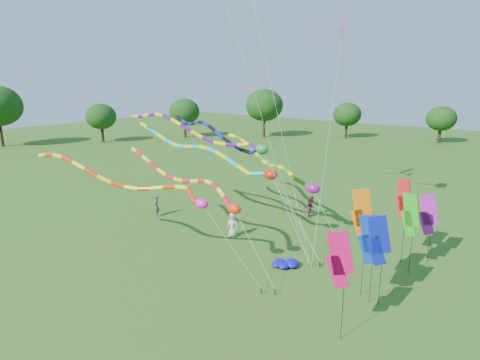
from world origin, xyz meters
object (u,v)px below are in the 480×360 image
Objects in this scene: tube_kite_orange at (135,183)px; person_c at (311,206)px; tube_kite_red at (193,184)px; blue_nylon_heap at (284,264)px; person_b at (156,206)px; person_a at (232,225)px.

tube_kite_orange is 8.15× the size of person_c.
tube_kite_red is 3.65m from tube_kite_orange.
blue_nylon_heap is at bearing 22.90° from tube_kite_orange.
tube_kite_orange is at bearing -143.48° from blue_nylon_heap.
tube_kite_red is 7.79× the size of person_c.
tube_kite_orange is 9.49m from blue_nylon_heap.
person_b is (-12.52, 1.41, 0.61)m from blue_nylon_heap.
blue_nylon_heap is 1.05× the size of person_c.
tube_kite_orange is at bearing -96.67° from tube_kite_red.
blue_nylon_heap is at bearing 25.37° from tube_kite_red.
person_b reaches higher than person_a.
tube_kite_red is at bearing -102.64° from person_a.
tube_kite_red is at bearing 145.05° from person_c.
person_c reaches higher than blue_nylon_heap.
person_b is (-5.89, 6.31, -4.10)m from tube_kite_orange.
person_a is 7.27m from person_c.
tube_kite_orange is 9.56m from person_b.
tube_kite_orange is 8.08× the size of person_b.
tube_kite_red is 7.06m from blue_nylon_heap.
person_a is at bearing 161.02° from blue_nylon_heap.
person_c is (-2.99, 8.71, 0.60)m from blue_nylon_heap.
person_c is (3.63, 13.61, -4.11)m from tube_kite_orange.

